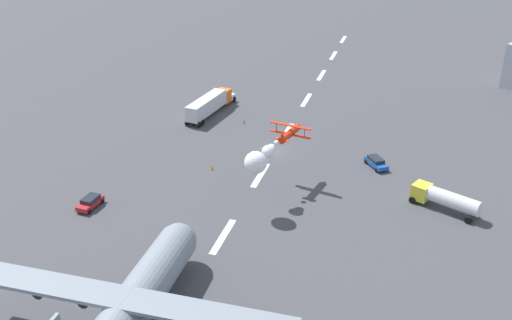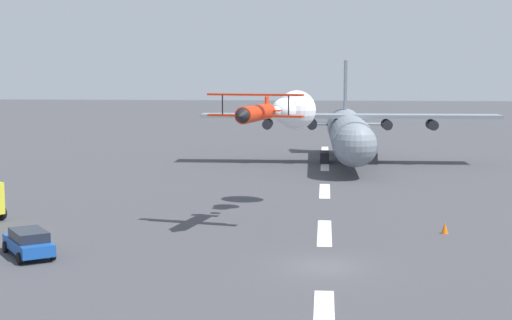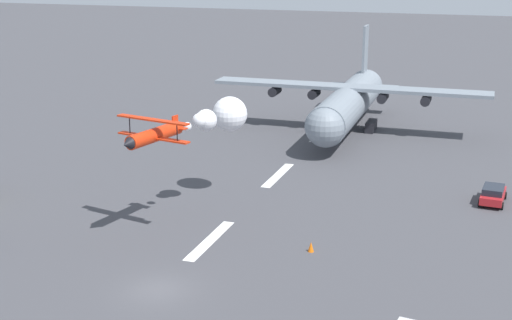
{
  "view_description": "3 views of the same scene",
  "coord_description": "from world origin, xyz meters",
  "px_view_note": "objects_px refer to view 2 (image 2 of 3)",
  "views": [
    {
      "loc": [
        81.38,
        20.54,
        39.9
      ],
      "look_at": [
        13.07,
        0.61,
        4.78
      ],
      "focal_mm": 39.53,
      "sensor_mm": 36.0,
      "label": 1
    },
    {
      "loc": [
        -40.27,
        0.05,
        10.43
      ],
      "look_at": [
        9.07,
        4.47,
        4.6
      ],
      "focal_mm": 54.17,
      "sensor_mm": 36.0,
      "label": 2
    },
    {
      "loc": [
        -37.43,
        -19.39,
        20.7
      ],
      "look_at": [
        19.2,
        0.0,
        3.33
      ],
      "focal_mm": 50.52,
      "sensor_mm": 36.0,
      "label": 3
    }
  ],
  "objects_px": {
    "cargo_transport_plane": "(349,133)",
    "traffic_cone_far": "(445,228)",
    "airport_staff_sedan": "(29,242)",
    "stunt_biplane_red": "(290,110)"
  },
  "relations": [
    {
      "from": "cargo_transport_plane",
      "to": "airport_staff_sedan",
      "type": "distance_m",
      "value": 47.47
    },
    {
      "from": "stunt_biplane_red",
      "to": "airport_staff_sedan",
      "type": "xyz_separation_m",
      "value": [
        -16.01,
        13.86,
        -6.66
      ]
    },
    {
      "from": "cargo_transport_plane",
      "to": "airport_staff_sedan",
      "type": "bearing_deg",
      "value": 156.15
    },
    {
      "from": "traffic_cone_far",
      "to": "airport_staff_sedan",
      "type": "bearing_deg",
      "value": 108.77
    },
    {
      "from": "traffic_cone_far",
      "to": "stunt_biplane_red",
      "type": "bearing_deg",
      "value": 52.92
    },
    {
      "from": "cargo_transport_plane",
      "to": "traffic_cone_far",
      "type": "height_order",
      "value": "cargo_transport_plane"
    },
    {
      "from": "cargo_transport_plane",
      "to": "airport_staff_sedan",
      "type": "height_order",
      "value": "cargo_transport_plane"
    },
    {
      "from": "airport_staff_sedan",
      "to": "traffic_cone_far",
      "type": "relative_size",
      "value": 6.29
    },
    {
      "from": "cargo_transport_plane",
      "to": "airport_staff_sedan",
      "type": "xyz_separation_m",
      "value": [
        -43.35,
        19.16,
        -2.71
      ]
    },
    {
      "from": "airport_staff_sedan",
      "to": "stunt_biplane_red",
      "type": "bearing_deg",
      "value": -40.89
    }
  ]
}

